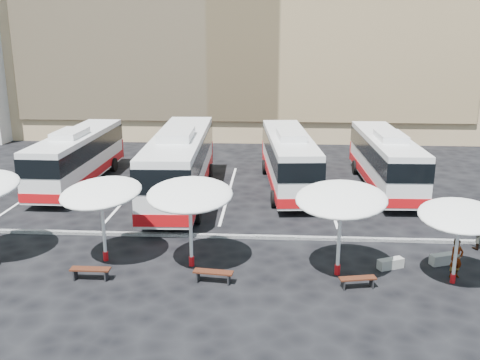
# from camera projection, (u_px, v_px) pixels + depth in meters

# --- Properties ---
(ground) EXTENTS (120.00, 120.00, 0.00)m
(ground) POSITION_uv_depth(u_px,v_px,m) (215.00, 241.00, 25.29)
(ground) COLOR black
(ground) RESTS_ON ground
(curb_divider) EXTENTS (34.00, 0.25, 0.15)m
(curb_divider) POSITION_uv_depth(u_px,v_px,m) (216.00, 236.00, 25.75)
(curb_divider) COLOR black
(curb_divider) RESTS_ON ground
(bay_lines) EXTENTS (24.15, 12.00, 0.01)m
(bay_lines) POSITION_uv_depth(u_px,v_px,m) (229.00, 192.00, 32.98)
(bay_lines) COLOR white
(bay_lines) RESTS_ON ground
(bus_0) EXTENTS (2.86, 11.72, 3.71)m
(bus_0) POSITION_uv_depth(u_px,v_px,m) (78.00, 156.00, 34.31)
(bus_0) COLOR white
(bus_0) RESTS_ON ground
(bus_1) EXTENTS (3.53, 13.56, 4.27)m
(bus_1) POSITION_uv_depth(u_px,v_px,m) (180.00, 162.00, 31.37)
(bus_1) COLOR white
(bus_1) RESTS_ON ground
(bus_2) EXTENTS (3.55, 12.07, 3.77)m
(bus_2) POSITION_uv_depth(u_px,v_px,m) (289.00, 158.00, 33.52)
(bus_2) COLOR white
(bus_2) RESTS_ON ground
(bus_3) EXTENTS (2.94, 11.72, 3.70)m
(bus_3) POSITION_uv_depth(u_px,v_px,m) (385.00, 159.00, 33.48)
(bus_3) COLOR white
(bus_3) RESTS_ON ground
(sunshade_1) EXTENTS (4.52, 4.54, 3.59)m
(sunshade_1) POSITION_uv_depth(u_px,v_px,m) (101.00, 193.00, 22.37)
(sunshade_1) COLOR white
(sunshade_1) RESTS_ON ground
(sunshade_2) EXTENTS (3.65, 3.69, 3.71)m
(sunshade_2) POSITION_uv_depth(u_px,v_px,m) (190.00, 195.00, 21.81)
(sunshade_2) COLOR white
(sunshade_2) RESTS_ON ground
(sunshade_3) EXTENTS (4.61, 4.64, 3.79)m
(sunshade_3) POSITION_uv_depth(u_px,v_px,m) (341.00, 199.00, 20.99)
(sunshade_3) COLOR white
(sunshade_3) RESTS_ON ground
(sunshade_4) EXTENTS (4.00, 4.02, 3.29)m
(sunshade_4) POSITION_uv_depth(u_px,v_px,m) (460.00, 216.00, 20.38)
(sunshade_4) COLOR white
(sunshade_4) RESTS_ON ground
(wood_bench_1) EXTENTS (1.59, 0.43, 0.49)m
(wood_bench_1) POSITION_uv_depth(u_px,v_px,m) (90.00, 271.00, 21.30)
(wood_bench_1) COLOR black
(wood_bench_1) RESTS_ON ground
(wood_bench_2) EXTENTS (1.61, 0.61, 0.48)m
(wood_bench_2) POSITION_uv_depth(u_px,v_px,m) (213.00, 274.00, 21.05)
(wood_bench_2) COLOR black
(wood_bench_2) RESTS_ON ground
(wood_bench_3) EXTENTS (1.48, 0.65, 0.44)m
(wood_bench_3) POSITION_uv_depth(u_px,v_px,m) (358.00, 280.00, 20.60)
(wood_bench_3) COLOR black
(wood_bench_3) RESTS_ON ground
(conc_bench_0) EXTENTS (1.17, 0.80, 0.42)m
(conc_bench_0) POSITION_uv_depth(u_px,v_px,m) (391.00, 264.00, 22.36)
(conc_bench_0) COLOR gray
(conc_bench_0) RESTS_ON ground
(conc_bench_1) EXTENTS (1.25, 0.80, 0.45)m
(conc_bench_1) POSITION_uv_depth(u_px,v_px,m) (443.00, 259.00, 22.77)
(conc_bench_1) COLOR gray
(conc_bench_1) RESTS_ON ground
(passenger_0) EXTENTS (0.69, 0.57, 1.63)m
(passenger_0) POSITION_uv_depth(u_px,v_px,m) (456.00, 258.00, 21.39)
(passenger_0) COLOR black
(passenger_0) RESTS_ON ground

